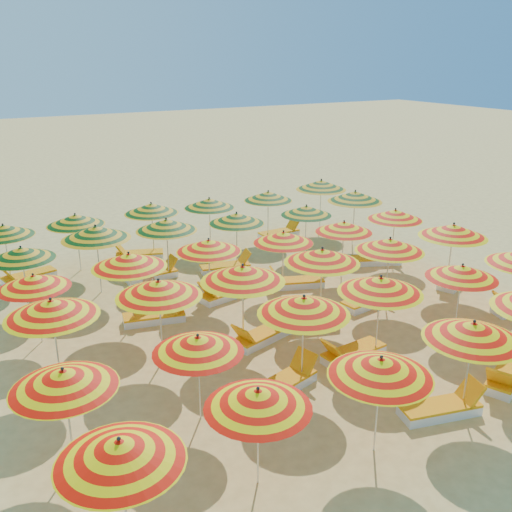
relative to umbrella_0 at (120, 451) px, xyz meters
name	(u,v)px	position (x,y,z in m)	size (l,w,h in m)	color
ground	(264,312)	(6.01, 6.29, -1.79)	(120.00, 120.00, 0.00)	#EDC669
umbrella_0	(120,451)	(0.00, 0.00, 0.00)	(2.24, 2.24, 2.04)	silver
umbrella_1	(258,399)	(2.42, 0.27, -0.07)	(1.99, 1.99, 1.95)	silver
umbrella_2	(381,367)	(4.78, -0.05, 0.01)	(1.97, 1.97, 2.05)	silver
umbrella_3	(473,331)	(7.26, 0.04, 0.08)	(2.01, 2.01, 2.13)	silver
umbrella_6	(64,379)	(-0.30, 2.37, -0.01)	(2.16, 2.16, 2.02)	silver
umbrella_7	(198,344)	(2.30, 2.50, -0.08)	(2.23, 2.23, 1.95)	silver
umbrella_8	(304,305)	(4.90, 2.63, 0.14)	(2.67, 2.67, 2.19)	silver
umbrella_9	(380,285)	(7.17, 2.74, 0.12)	(2.32, 2.32, 2.18)	silver
umbrella_10	(462,272)	(9.93, 2.71, -0.05)	(2.46, 2.46, 1.99)	silver
umbrella_12	(51,308)	(0.03, 5.21, 0.12)	(2.35, 2.35, 2.18)	silver
umbrella_13	(159,289)	(2.45, 5.11, 0.13)	(2.58, 2.58, 2.19)	silver
umbrella_14	(243,274)	(4.55, 4.84, 0.19)	(2.66, 2.66, 2.26)	silver
umbrella_15	(322,256)	(7.11, 5.06, 0.15)	(2.48, 2.48, 2.21)	silver
umbrella_16	(390,245)	(9.48, 5.02, 0.09)	(2.39, 2.39, 2.15)	silver
umbrella_17	(453,231)	(11.99, 4.96, 0.17)	(2.79, 2.79, 2.24)	silver
umbrella_18	(34,282)	(0.01, 7.60, -0.10)	(2.32, 2.32, 1.93)	silver
umbrella_19	(129,260)	(2.44, 7.40, 0.11)	(2.06, 2.06, 2.16)	silver
umbrella_20	(209,246)	(4.95, 7.75, 0.01)	(2.26, 2.26, 2.05)	silver
umbrella_21	(283,238)	(7.37, 7.48, -0.04)	(2.27, 2.27, 2.00)	silver
umbrella_22	(344,227)	(9.71, 7.47, -0.03)	(2.36, 2.36, 2.00)	silver
umbrella_23	(395,215)	(12.12, 7.70, 0.00)	(2.52, 2.52, 2.04)	silver
umbrella_24	(21,253)	(0.03, 9.85, -0.03)	(2.03, 2.03, 2.00)	silver
umbrella_25	(96,233)	(2.25, 10.13, 0.18)	(2.56, 2.56, 2.24)	silver
umbrella_26	(166,225)	(4.55, 10.18, 0.08)	(2.24, 2.24, 2.13)	silver
umbrella_27	(237,218)	(7.04, 10.01, 0.00)	(2.15, 2.15, 2.04)	silver
umbrella_28	(306,211)	(9.86, 9.91, -0.07)	(2.22, 2.22, 1.96)	silver
umbrella_29	(355,196)	(12.17, 10.01, 0.17)	(2.80, 2.80, 2.23)	silver
umbrella_30	(3,231)	(-0.15, 12.41, -0.01)	(2.08, 2.08, 2.03)	silver
umbrella_31	(75,220)	(2.13, 12.41, 0.03)	(2.52, 2.52, 2.07)	silver
umbrella_32	(151,208)	(4.87, 12.56, 0.04)	(2.46, 2.46, 2.09)	silver
umbrella_33	(209,203)	(7.11, 12.41, -0.01)	(2.28, 2.28, 2.03)	silver
umbrella_34	(268,196)	(9.62, 12.27, 0.01)	(2.41, 2.41, 2.05)	silver
umbrella_35	(321,185)	(12.22, 12.33, 0.16)	(2.56, 2.56, 2.23)	silver
lounger_0	(441,408)	(6.76, 0.16, -1.64)	(1.82, 0.96, 0.69)	white
lounger_1	(507,377)	(8.98, 0.31, -1.64)	(1.82, 1.23, 0.69)	white
lounger_2	(284,383)	(4.39, 2.57, -1.64)	(1.82, 1.03, 0.69)	white
lounger_3	(352,353)	(6.57, 2.91, -1.64)	(1.78, 0.73, 0.69)	white
lounger_5	(261,336)	(5.05, 4.79, -1.64)	(1.83, 1.04, 0.69)	white
lounger_6	(306,323)	(6.51, 4.86, -1.64)	(1.83, 1.04, 0.69)	white
lounger_7	(368,301)	(8.98, 5.22, -1.64)	(1.80, 0.83, 0.69)	white
lounger_8	(454,280)	(12.50, 5.13, -1.64)	(1.82, 1.23, 0.69)	white
lounger_9	(156,317)	(3.04, 7.26, -1.64)	(1.82, 0.93, 0.69)	white
lounger_10	(225,294)	(5.45, 7.78, -1.64)	(1.81, 0.91, 0.69)	white
lounger_11	(296,282)	(7.87, 7.49, -1.64)	(1.83, 1.13, 0.69)	white
lounger_12	(378,260)	(11.62, 7.86, -1.64)	(1.82, 1.20, 0.69)	white
lounger_13	(153,275)	(4.05, 10.39, -1.64)	(1.75, 0.63, 0.69)	white
lounger_14	(226,267)	(6.53, 9.84, -1.64)	(1.81, 0.92, 0.69)	white
lounger_15	(28,276)	(0.36, 12.26, -1.64)	(1.82, 0.95, 0.69)	white
lounger_16	(138,255)	(4.27, 12.59, -1.64)	(1.83, 1.11, 0.69)	white
lounger_17	(280,233)	(10.22, 12.32, -1.64)	(1.75, 0.64, 0.69)	white
beachgoer_a	(149,286)	(3.19, 8.17, -1.07)	(0.53, 0.35, 1.45)	tan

